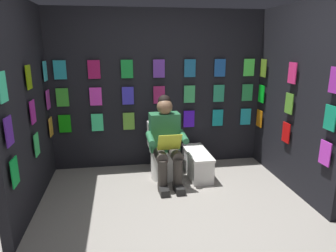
# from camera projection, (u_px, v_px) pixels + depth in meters

# --- Properties ---
(ground_plane) EXTENTS (30.00, 30.00, 0.00)m
(ground_plane) POSITION_uv_depth(u_px,v_px,m) (185.00, 237.00, 3.00)
(ground_plane) COLOR gray
(display_wall_back) EXTENTS (3.27, 0.14, 2.33)m
(display_wall_back) POSITION_uv_depth(u_px,v_px,m) (158.00, 90.00, 4.58)
(display_wall_back) COLOR black
(display_wall_back) RESTS_ON ground
(display_wall_left) EXTENTS (0.14, 1.93, 2.33)m
(display_wall_left) POSITION_uv_depth(u_px,v_px,m) (296.00, 99.00, 3.87)
(display_wall_left) COLOR black
(display_wall_left) RESTS_ON ground
(display_wall_right) EXTENTS (0.14, 1.93, 2.33)m
(display_wall_right) POSITION_uv_depth(u_px,v_px,m) (24.00, 107.00, 3.37)
(display_wall_right) COLOR black
(display_wall_right) RESTS_ON ground
(toilet) EXTENTS (0.41, 0.56, 0.77)m
(toilet) POSITION_uv_depth(u_px,v_px,m) (163.00, 154.00, 4.33)
(toilet) COLOR white
(toilet) RESTS_ON ground
(person_reading) EXTENTS (0.54, 0.70, 1.19)m
(person_reading) POSITION_uv_depth(u_px,v_px,m) (166.00, 140.00, 4.04)
(person_reading) COLOR #286B42
(person_reading) RESTS_ON ground
(comic_longbox_near) EXTENTS (0.31, 0.76, 0.36)m
(comic_longbox_near) POSITION_uv_depth(u_px,v_px,m) (197.00, 163.00, 4.37)
(comic_longbox_near) COLOR white
(comic_longbox_near) RESTS_ON ground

